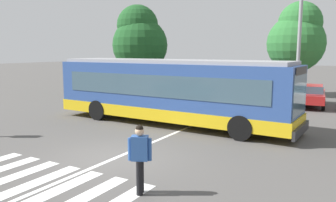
{
  "coord_description": "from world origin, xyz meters",
  "views": [
    {
      "loc": [
        7.01,
        -8.42,
        3.47
      ],
      "look_at": [
        -0.42,
        4.33,
        1.3
      ],
      "focal_mm": 36.6,
      "sensor_mm": 36.0,
      "label": 1
    }
  ],
  "objects_px": {
    "pedestrian_crossing_street": "(140,155)",
    "parked_car_black": "(163,85)",
    "city_transit_bus": "(170,91)",
    "parked_car_charcoal": "(196,87)",
    "parked_car_blue": "(232,89)",
    "background_tree_left": "(139,40)",
    "background_tree_right": "(297,38)",
    "twin_arm_street_lamp": "(300,20)",
    "parked_car_red": "(309,94)",
    "parked_car_silver": "(268,92)"
  },
  "relations": [
    {
      "from": "parked_car_charcoal",
      "to": "parked_car_silver",
      "type": "height_order",
      "value": "same"
    },
    {
      "from": "parked_car_charcoal",
      "to": "parked_car_blue",
      "type": "relative_size",
      "value": 0.99
    },
    {
      "from": "city_transit_bus",
      "to": "parked_car_silver",
      "type": "bearing_deg",
      "value": 74.85
    },
    {
      "from": "background_tree_right",
      "to": "pedestrian_crossing_street",
      "type": "bearing_deg",
      "value": -89.29
    },
    {
      "from": "twin_arm_street_lamp",
      "to": "parked_car_charcoal",
      "type": "bearing_deg",
      "value": 162.67
    },
    {
      "from": "parked_car_red",
      "to": "background_tree_right",
      "type": "bearing_deg",
      "value": 109.35
    },
    {
      "from": "parked_car_black",
      "to": "twin_arm_street_lamp",
      "type": "bearing_deg",
      "value": -12.73
    },
    {
      "from": "pedestrian_crossing_street",
      "to": "parked_car_red",
      "type": "distance_m",
      "value": 16.5
    },
    {
      "from": "city_transit_bus",
      "to": "parked_car_silver",
      "type": "height_order",
      "value": "city_transit_bus"
    },
    {
      "from": "pedestrian_crossing_street",
      "to": "background_tree_left",
      "type": "height_order",
      "value": "background_tree_left"
    },
    {
      "from": "parked_car_silver",
      "to": "background_tree_right",
      "type": "xyz_separation_m",
      "value": [
        0.75,
        5.11,
        3.71
      ]
    },
    {
      "from": "city_transit_bus",
      "to": "parked_car_red",
      "type": "xyz_separation_m",
      "value": [
        4.97,
        9.01,
        -0.82
      ]
    },
    {
      "from": "background_tree_left",
      "to": "background_tree_right",
      "type": "bearing_deg",
      "value": 10.78
    },
    {
      "from": "twin_arm_street_lamp",
      "to": "pedestrian_crossing_street",
      "type": "bearing_deg",
      "value": -94.57
    },
    {
      "from": "pedestrian_crossing_street",
      "to": "city_transit_bus",
      "type": "bearing_deg",
      "value": 114.94
    },
    {
      "from": "city_transit_bus",
      "to": "background_tree_right",
      "type": "distance_m",
      "value": 14.74
    },
    {
      "from": "city_transit_bus",
      "to": "parked_car_blue",
      "type": "distance_m",
      "value": 9.54
    },
    {
      "from": "pedestrian_crossing_street",
      "to": "twin_arm_street_lamp",
      "type": "bearing_deg",
      "value": 85.43
    },
    {
      "from": "background_tree_right",
      "to": "background_tree_left",
      "type": "bearing_deg",
      "value": -169.22
    },
    {
      "from": "pedestrian_crossing_street",
      "to": "parked_car_black",
      "type": "distance_m",
      "value": 18.95
    },
    {
      "from": "background_tree_right",
      "to": "parked_car_red",
      "type": "bearing_deg",
      "value": -70.65
    },
    {
      "from": "parked_car_blue",
      "to": "parked_car_silver",
      "type": "distance_m",
      "value": 2.77
    },
    {
      "from": "city_transit_bus",
      "to": "background_tree_right",
      "type": "xyz_separation_m",
      "value": [
        3.18,
        14.09,
        2.89
      ]
    },
    {
      "from": "city_transit_bus",
      "to": "pedestrian_crossing_street",
      "type": "relative_size",
      "value": 7.04
    },
    {
      "from": "parked_car_black",
      "to": "background_tree_left",
      "type": "height_order",
      "value": "background_tree_left"
    },
    {
      "from": "parked_car_blue",
      "to": "parked_car_red",
      "type": "height_order",
      "value": "same"
    },
    {
      "from": "city_transit_bus",
      "to": "pedestrian_crossing_street",
      "type": "height_order",
      "value": "city_transit_bus"
    },
    {
      "from": "city_transit_bus",
      "to": "twin_arm_street_lamp",
      "type": "height_order",
      "value": "twin_arm_street_lamp"
    },
    {
      "from": "city_transit_bus",
      "to": "parked_car_charcoal",
      "type": "bearing_deg",
      "value": 107.89
    },
    {
      "from": "parked_car_silver",
      "to": "twin_arm_street_lamp",
      "type": "bearing_deg",
      "value": -46.31
    },
    {
      "from": "pedestrian_crossing_street",
      "to": "background_tree_left",
      "type": "xyz_separation_m",
      "value": [
        -13.3,
        19.03,
        3.5
      ]
    },
    {
      "from": "city_transit_bus",
      "to": "twin_arm_street_lamp",
      "type": "xyz_separation_m",
      "value": [
        4.58,
        6.73,
        3.57
      ]
    },
    {
      "from": "pedestrian_crossing_street",
      "to": "background_tree_right",
      "type": "bearing_deg",
      "value": 90.71
    },
    {
      "from": "parked_car_black",
      "to": "background_tree_left",
      "type": "relative_size",
      "value": 0.62
    },
    {
      "from": "parked_car_blue",
      "to": "background_tree_right",
      "type": "bearing_deg",
      "value": 52.91
    },
    {
      "from": "parked_car_red",
      "to": "parked_car_charcoal",
      "type": "bearing_deg",
      "value": 179.52
    },
    {
      "from": "city_transit_bus",
      "to": "parked_car_black",
      "type": "height_order",
      "value": "city_transit_bus"
    },
    {
      "from": "parked_car_black",
      "to": "parked_car_charcoal",
      "type": "relative_size",
      "value": 1.02
    },
    {
      "from": "background_tree_left",
      "to": "parked_car_blue",
      "type": "bearing_deg",
      "value": -12.46
    },
    {
      "from": "pedestrian_crossing_street",
      "to": "background_tree_right",
      "type": "relative_size",
      "value": 0.24
    },
    {
      "from": "city_transit_bus",
      "to": "parked_car_black",
      "type": "bearing_deg",
      "value": 122.78
    },
    {
      "from": "parked_car_charcoal",
      "to": "city_transit_bus",
      "type": "bearing_deg",
      "value": -72.11
    },
    {
      "from": "city_transit_bus",
      "to": "pedestrian_crossing_street",
      "type": "bearing_deg",
      "value": -65.06
    },
    {
      "from": "parked_car_black",
      "to": "background_tree_right",
      "type": "bearing_deg",
      "value": 28.99
    },
    {
      "from": "city_transit_bus",
      "to": "parked_car_red",
      "type": "distance_m",
      "value": 10.32
    },
    {
      "from": "pedestrian_crossing_street",
      "to": "parked_car_silver",
      "type": "bearing_deg",
      "value": 93.56
    },
    {
      "from": "twin_arm_street_lamp",
      "to": "parked_car_black",
      "type": "bearing_deg",
      "value": 167.27
    },
    {
      "from": "pedestrian_crossing_street",
      "to": "parked_car_blue",
      "type": "bearing_deg",
      "value": 102.46
    },
    {
      "from": "parked_car_silver",
      "to": "background_tree_left",
      "type": "bearing_deg",
      "value": 167.9
    },
    {
      "from": "pedestrian_crossing_street",
      "to": "background_tree_right",
      "type": "height_order",
      "value": "background_tree_right"
    }
  ]
}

